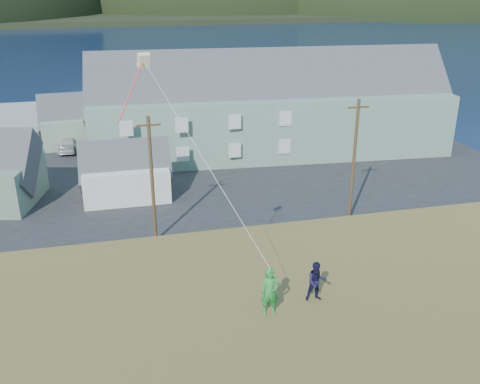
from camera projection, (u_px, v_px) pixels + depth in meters
name	position (u px, v px, depth m)	size (l,w,h in m)	color
ground	(152.00, 252.00, 36.82)	(900.00, 900.00, 0.00)	#0A1638
grass_strip	(155.00, 266.00, 35.00)	(110.00, 8.00, 0.10)	#4C3D19
waterfront_lot	(137.00, 170.00, 52.09)	(72.00, 36.00, 0.12)	#28282B
wharf	(81.00, 114.00, 71.33)	(26.00, 14.00, 0.90)	gray
far_shore	(107.00, 2.00, 333.30)	(900.00, 320.00, 2.00)	black
far_hills	(173.00, 4.00, 295.09)	(760.00, 265.00, 143.00)	black
lodge	(270.00, 106.00, 55.85)	(37.68, 13.11, 13.01)	gray
shed_white	(126.00, 172.00, 44.98)	(7.53, 5.04, 5.98)	white
shed_palegreen_far	(88.00, 120.00, 59.58)	(10.57, 6.43, 6.88)	gray
utility_poles	(127.00, 183.00, 36.11)	(36.36, 0.24, 9.44)	#47331E
parked_cars	(19.00, 158.00, 52.97)	(23.16, 12.72, 1.51)	gray
kite_flyer_green	(270.00, 292.00, 17.68)	(0.62, 0.41, 1.70)	#258936
kite_flyer_navy	(317.00, 282.00, 18.47)	(0.71, 0.56, 1.47)	#151335
kite_rig	(144.00, 68.00, 20.53)	(2.24, 3.75, 9.59)	beige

